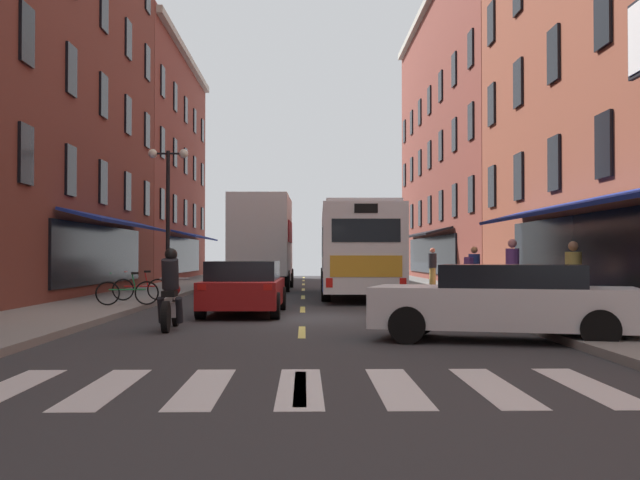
{
  "coord_description": "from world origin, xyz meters",
  "views": [
    {
      "loc": [
        0.05,
        -18.96,
        1.49
      ],
      "look_at": [
        0.58,
        7.84,
        2.04
      ],
      "focal_mm": 44.12,
      "sensor_mm": 36.0,
      "label": 1
    }
  ],
  "objects_px": {
    "sedan_mid": "(270,270)",
    "street_lamp_twin": "(168,214)",
    "sedan_near": "(505,301)",
    "bicycle_near": "(127,292)",
    "transit_bus": "(357,250)",
    "pedestrian_rear": "(573,278)",
    "sedan_far": "(244,287)",
    "motorcycle_rider": "(171,295)",
    "pedestrian_mid": "(433,267)",
    "pedestrian_near": "(474,271)",
    "pedestrian_far": "(512,271)",
    "bicycle_mid": "(141,288)",
    "box_truck": "(263,243)"
  },
  "relations": [
    {
      "from": "bicycle_near",
      "to": "street_lamp_twin",
      "type": "height_order",
      "value": "street_lamp_twin"
    },
    {
      "from": "box_truck",
      "to": "pedestrian_mid",
      "type": "xyz_separation_m",
      "value": [
        7.5,
        0.32,
        -1.05
      ]
    },
    {
      "from": "bicycle_mid",
      "to": "street_lamp_twin",
      "type": "relative_size",
      "value": 0.33
    },
    {
      "from": "sedan_near",
      "to": "street_lamp_twin",
      "type": "bearing_deg",
      "value": 120.42
    },
    {
      "from": "sedan_near",
      "to": "pedestrian_mid",
      "type": "relative_size",
      "value": 2.8
    },
    {
      "from": "motorcycle_rider",
      "to": "bicycle_mid",
      "type": "xyz_separation_m",
      "value": [
        -2.29,
        8.09,
        -0.21
      ]
    },
    {
      "from": "sedan_mid",
      "to": "street_lamp_twin",
      "type": "distance_m",
      "value": 16.32
    },
    {
      "from": "bicycle_mid",
      "to": "pedestrian_far",
      "type": "relative_size",
      "value": 0.94
    },
    {
      "from": "street_lamp_twin",
      "to": "pedestrian_far",
      "type": "bearing_deg",
      "value": -32.92
    },
    {
      "from": "sedan_near",
      "to": "motorcycle_rider",
      "type": "relative_size",
      "value": 2.32
    },
    {
      "from": "transit_bus",
      "to": "pedestrian_rear",
      "type": "xyz_separation_m",
      "value": [
        4.07,
        -11.81,
        -0.71
      ]
    },
    {
      "from": "box_truck",
      "to": "motorcycle_rider",
      "type": "height_order",
      "value": "box_truck"
    },
    {
      "from": "transit_bus",
      "to": "bicycle_near",
      "type": "bearing_deg",
      "value": -132.47
    },
    {
      "from": "bicycle_mid",
      "to": "pedestrian_mid",
      "type": "distance_m",
      "value": 15.04
    },
    {
      "from": "street_lamp_twin",
      "to": "sedan_far",
      "type": "bearing_deg",
      "value": -67.03
    },
    {
      "from": "sedan_far",
      "to": "pedestrian_near",
      "type": "distance_m",
      "value": 8.29
    },
    {
      "from": "pedestrian_rear",
      "to": "street_lamp_twin",
      "type": "bearing_deg",
      "value": -51.31
    },
    {
      "from": "sedan_far",
      "to": "pedestrian_near",
      "type": "bearing_deg",
      "value": 33.66
    },
    {
      "from": "sedan_mid",
      "to": "bicycle_mid",
      "type": "bearing_deg",
      "value": -98.82
    },
    {
      "from": "pedestrian_near",
      "to": "pedestrian_rear",
      "type": "distance_m",
      "value": 7.31
    },
    {
      "from": "transit_bus",
      "to": "pedestrian_mid",
      "type": "xyz_separation_m",
      "value": [
        3.73,
        5.43,
        -0.69
      ]
    },
    {
      "from": "bicycle_near",
      "to": "pedestrian_near",
      "type": "distance_m",
      "value": 10.67
    },
    {
      "from": "box_truck",
      "to": "pedestrian_mid",
      "type": "distance_m",
      "value": 7.58
    },
    {
      "from": "bicycle_near",
      "to": "pedestrian_near",
      "type": "bearing_deg",
      "value": 15.98
    },
    {
      "from": "motorcycle_rider",
      "to": "bicycle_near",
      "type": "bearing_deg",
      "value": 110.63
    },
    {
      "from": "sedan_far",
      "to": "motorcycle_rider",
      "type": "height_order",
      "value": "motorcycle_rider"
    },
    {
      "from": "pedestrian_rear",
      "to": "bicycle_near",
      "type": "bearing_deg",
      "value": -29.07
    },
    {
      "from": "street_lamp_twin",
      "to": "motorcycle_rider",
      "type": "bearing_deg",
      "value": -79.85
    },
    {
      "from": "bicycle_near",
      "to": "street_lamp_twin",
      "type": "xyz_separation_m",
      "value": [
        0.04,
        6.14,
        2.5
      ]
    },
    {
      "from": "sedan_far",
      "to": "sedan_near",
      "type": "bearing_deg",
      "value": -51.86
    },
    {
      "from": "motorcycle_rider",
      "to": "pedestrian_mid",
      "type": "relative_size",
      "value": 1.21
    },
    {
      "from": "sedan_far",
      "to": "bicycle_near",
      "type": "distance_m",
      "value": 3.74
    },
    {
      "from": "box_truck",
      "to": "motorcycle_rider",
      "type": "distance_m",
      "value": 18.42
    },
    {
      "from": "pedestrian_far",
      "to": "street_lamp_twin",
      "type": "distance_m",
      "value": 12.63
    },
    {
      "from": "box_truck",
      "to": "pedestrian_near",
      "type": "relative_size",
      "value": 4.73
    },
    {
      "from": "sedan_near",
      "to": "motorcycle_rider",
      "type": "bearing_deg",
      "value": 159.5
    },
    {
      "from": "motorcycle_rider",
      "to": "pedestrian_near",
      "type": "xyz_separation_m",
      "value": [
        8.07,
        8.7,
        0.31
      ]
    },
    {
      "from": "sedan_far",
      "to": "pedestrian_rear",
      "type": "xyz_separation_m",
      "value": [
        7.56,
        -2.69,
        0.31
      ]
    },
    {
      "from": "bicycle_near",
      "to": "pedestrian_rear",
      "type": "height_order",
      "value": "pedestrian_rear"
    },
    {
      "from": "transit_bus",
      "to": "pedestrian_far",
      "type": "xyz_separation_m",
      "value": [
        3.69,
        -8.11,
        -0.64
      ]
    },
    {
      "from": "sedan_far",
      "to": "pedestrian_mid",
      "type": "xyz_separation_m",
      "value": [
        7.22,
        14.56,
        0.32
      ]
    },
    {
      "from": "sedan_far",
      "to": "pedestrian_far",
      "type": "bearing_deg",
      "value": 8.05
    },
    {
      "from": "sedan_far",
      "to": "box_truck",
      "type": "bearing_deg",
      "value": 91.11
    },
    {
      "from": "sedan_near",
      "to": "pedestrian_mid",
      "type": "height_order",
      "value": "pedestrian_mid"
    },
    {
      "from": "sedan_far",
      "to": "bicycle_mid",
      "type": "xyz_separation_m",
      "value": [
        -3.46,
        3.99,
        -0.2
      ]
    },
    {
      "from": "sedan_mid",
      "to": "motorcycle_rider",
      "type": "relative_size",
      "value": 2.05
    },
    {
      "from": "motorcycle_rider",
      "to": "pedestrian_rear",
      "type": "distance_m",
      "value": 8.85
    },
    {
      "from": "motorcycle_rider",
      "to": "pedestrian_rear",
      "type": "xyz_separation_m",
      "value": [
        8.73,
        1.42,
        0.3
      ]
    },
    {
      "from": "sedan_near",
      "to": "bicycle_near",
      "type": "distance_m",
      "value": 11.67
    },
    {
      "from": "sedan_far",
      "to": "motorcycle_rider",
      "type": "xyz_separation_m",
      "value": [
        -1.17,
        -4.11,
        0.01
      ]
    }
  ]
}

